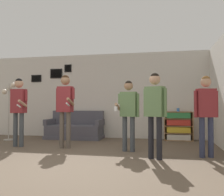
% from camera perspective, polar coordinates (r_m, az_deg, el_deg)
% --- Properties ---
extents(ground_plane, '(20.00, 20.00, 0.00)m').
position_cam_1_polar(ground_plane, '(4.41, -13.36, -15.38)').
color(ground_plane, brown).
extents(wall_back, '(8.73, 0.08, 2.70)m').
position_cam_1_polar(wall_back, '(8.07, -1.35, 0.57)').
color(wall_back, beige).
rests_on(wall_back, ground_plane).
extents(couch, '(1.76, 0.80, 0.86)m').
position_cam_1_polar(couch, '(7.96, -8.46, -7.08)').
color(couch, '#4C4C56').
rests_on(couch, ground_plane).
extents(bookshelf, '(0.83, 0.30, 0.85)m').
position_cam_1_polar(bookshelf, '(7.68, 14.93, -6.21)').
color(bookshelf, olive).
rests_on(bookshelf, ground_plane).
extents(floor_lamp, '(0.36, 0.39, 1.72)m').
position_cam_1_polar(floor_lamp, '(8.06, -22.50, -0.28)').
color(floor_lamp, '#ADA89E').
rests_on(floor_lamp, ground_plane).
extents(person_player_foreground_left, '(0.50, 0.48, 1.73)m').
position_cam_1_polar(person_player_foreground_left, '(6.75, -20.56, -1.35)').
color(person_player_foreground_left, '#3D4247').
rests_on(person_player_foreground_left, ground_plane).
extents(person_player_foreground_center, '(0.50, 0.50, 1.79)m').
position_cam_1_polar(person_player_foreground_center, '(6.20, -10.66, -0.98)').
color(person_player_foreground_center, brown).
rests_on(person_player_foreground_center, ground_plane).
extents(person_watcher_holding_cup, '(0.54, 0.39, 1.61)m').
position_cam_1_polar(person_watcher_holding_cup, '(5.68, 3.79, -2.33)').
color(person_watcher_holding_cup, '#3D4247').
rests_on(person_watcher_holding_cup, ground_plane).
extents(person_spectator_near_bookshelf, '(0.46, 0.34, 1.68)m').
position_cam_1_polar(person_spectator_near_bookshelf, '(4.95, 9.79, -1.80)').
color(person_spectator_near_bookshelf, black).
rests_on(person_spectator_near_bookshelf, ground_plane).
extents(person_spectator_far_right, '(0.48, 0.29, 1.65)m').
position_cam_1_polar(person_spectator_far_right, '(5.38, 20.71, -2.00)').
color(person_spectator_far_right, '#2D334C').
rests_on(person_spectator_far_right, ground_plane).
extents(drinking_cup, '(0.08, 0.08, 0.10)m').
position_cam_1_polar(drinking_cup, '(7.65, 14.87, -2.63)').
color(drinking_cup, blue).
rests_on(drinking_cup, bookshelf).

